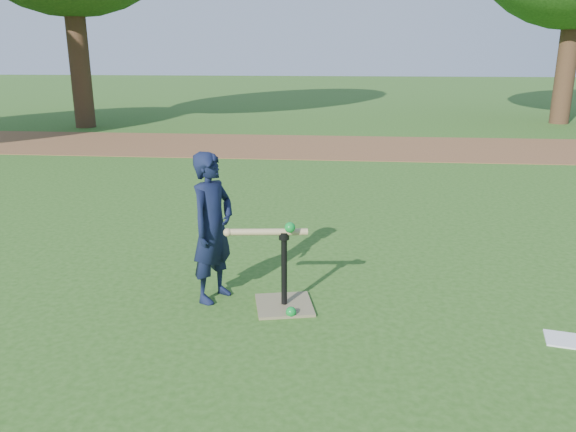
{
  "coord_description": "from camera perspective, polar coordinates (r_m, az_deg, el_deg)",
  "views": [
    {
      "loc": [
        0.67,
        -4.04,
        1.93
      ],
      "look_at": [
        0.24,
        0.25,
        0.65
      ],
      "focal_mm": 35.0,
      "sensor_mm": 36.0,
      "label": 1
    }
  ],
  "objects": [
    {
      "name": "ground",
      "position": [
        4.52,
        -3.4,
        -8.72
      ],
      "size": [
        80.0,
        80.0,
        0.0
      ],
      "primitive_type": "plane",
      "color": "#285116",
      "rests_on": "ground"
    },
    {
      "name": "dirt_strip",
      "position": [
        11.72,
        2.33,
        7.08
      ],
      "size": [
        24.0,
        3.0,
        0.01
      ],
      "primitive_type": "cube",
      "color": "brown",
      "rests_on": "ground"
    },
    {
      "name": "child",
      "position": [
        4.42,
        -7.68,
        -1.17
      ],
      "size": [
        0.44,
        0.51,
        1.19
      ],
      "primitive_type": "imported",
      "rotation": [
        0.0,
        0.0,
        1.14
      ],
      "color": "black",
      "rests_on": "ground"
    },
    {
      "name": "wiffle_ball_ground",
      "position": [
        4.27,
        0.31,
        -9.72
      ],
      "size": [
        0.08,
        0.08,
        0.08
      ],
      "primitive_type": "sphere",
      "color": "#0C8529",
      "rests_on": "ground"
    },
    {
      "name": "clipboard",
      "position": [
        4.41,
        26.6,
        -11.23
      ],
      "size": [
        0.34,
        0.29,
        0.01
      ],
      "primitive_type": "cube",
      "rotation": [
        0.0,
        0.0,
        -0.21
      ],
      "color": "white",
      "rests_on": "ground"
    },
    {
      "name": "batting_tee",
      "position": [
        4.4,
        -0.39,
        -7.87
      ],
      "size": [
        0.51,
        0.51,
        0.61
      ],
      "color": "olive",
      "rests_on": "ground"
    },
    {
      "name": "swing_action",
      "position": [
        4.19,
        -2.03,
        -1.54
      ],
      "size": [
        0.63,
        0.16,
        0.13
      ],
      "color": "tan",
      "rests_on": "ground"
    }
  ]
}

